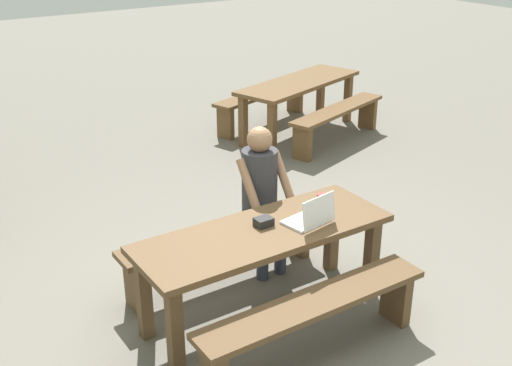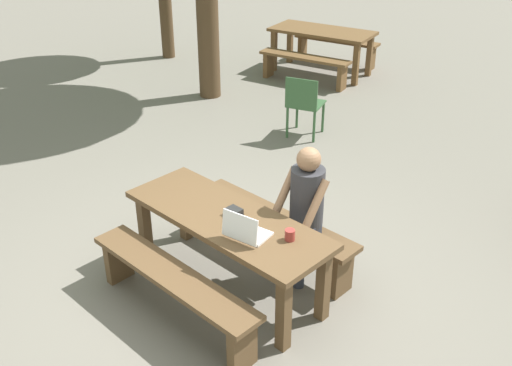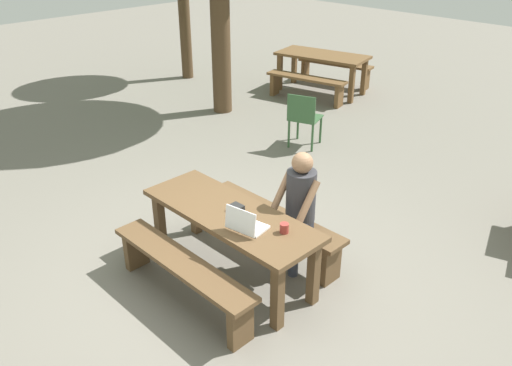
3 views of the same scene
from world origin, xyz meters
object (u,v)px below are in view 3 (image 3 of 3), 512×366
object	(u,v)px
laptop	(245,224)
plastic_chair	(304,118)
picnic_table_front	(230,222)
person_seated	(298,203)
picnic_table_rear	(322,60)
coffee_mug	(284,228)
small_pouch	(237,208)

from	to	relation	value
laptop	plastic_chair	size ratio (longest dim) A/B	0.42
picnic_table_front	person_seated	size ratio (longest dim) A/B	1.52
picnic_table_front	picnic_table_rear	distance (m)	6.19
coffee_mug	picnic_table_rear	size ratio (longest dim) A/B	0.05
person_seated	picnic_table_rear	size ratio (longest dim) A/B	0.66
person_seated	picnic_table_rear	xyz separation A→B (m)	(-3.53, 4.76, -0.08)
laptop	plastic_chair	bearing A→B (deg)	-67.18
coffee_mug	picnic_table_rear	bearing A→B (deg)	125.84
picnic_table_front	person_seated	bearing A→B (deg)	57.07
laptop	picnic_table_rear	bearing A→B (deg)	-66.60
laptop	person_seated	size ratio (longest dim) A/B	0.29
coffee_mug	plastic_chair	xyz separation A→B (m)	(-2.20, 2.85, -0.29)
small_pouch	person_seated	distance (m)	0.60
plastic_chair	picnic_table_front	bearing A→B (deg)	98.45
picnic_table_rear	small_pouch	bearing A→B (deg)	-71.15
picnic_table_rear	picnic_table_front	bearing A→B (deg)	-71.68
picnic_table_front	picnic_table_rear	size ratio (longest dim) A/B	1.00
picnic_table_front	small_pouch	world-z (taller)	small_pouch
laptop	small_pouch	world-z (taller)	laptop
picnic_table_rear	coffee_mug	bearing A→B (deg)	-66.61
coffee_mug	plastic_chair	distance (m)	3.61
small_pouch	coffee_mug	distance (m)	0.57
plastic_chair	coffee_mug	bearing A→B (deg)	107.70
plastic_chair	picnic_table_rear	size ratio (longest dim) A/B	0.45
small_pouch	plastic_chair	distance (m)	3.33
laptop	small_pouch	xyz separation A→B (m)	(-0.30, 0.17, -0.03)
small_pouch	coffee_mug	bearing A→B (deg)	4.26
picnic_table_front	plastic_chair	world-z (taller)	plastic_chair
coffee_mug	picnic_table_front	bearing A→B (deg)	-170.83
picnic_table_front	picnic_table_rear	bearing A→B (deg)	120.76
picnic_table_front	person_seated	world-z (taller)	person_seated
coffee_mug	plastic_chair	world-z (taller)	plastic_chair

